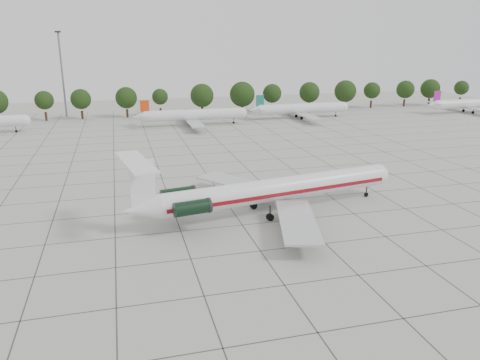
{
  "coord_description": "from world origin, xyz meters",
  "views": [
    {
      "loc": [
        -14.61,
        -62.41,
        23.15
      ],
      "look_at": [
        1.91,
        0.45,
        3.5
      ],
      "focal_mm": 35.0,
      "sensor_mm": 36.0,
      "label": 1
    }
  ],
  "objects": [
    {
      "name": "ground",
      "position": [
        0.0,
        0.0,
        0.0
      ],
      "size": [
        260.0,
        260.0,
        0.0
      ],
      "primitive_type": "plane",
      "color": "#A5A59E",
      "rests_on": "ground"
    },
    {
      "name": "apron_joints",
      "position": [
        0.0,
        15.0,
        0.01
      ],
      "size": [
        170.0,
        170.0,
        0.02
      ],
      "primitive_type": "cube",
      "color": "#383838",
      "rests_on": "ground"
    },
    {
      "name": "main_airliner",
      "position": [
        4.14,
        -4.84,
        3.35
      ],
      "size": [
        40.13,
        31.32,
        9.48
      ],
      "rotation": [
        0.0,
        0.0,
        0.18
      ],
      "color": "silver",
      "rests_on": "ground"
    },
    {
      "name": "ground_crew",
      "position": [
        19.82,
        3.09,
        0.95
      ],
      "size": [
        0.73,
        0.52,
        1.89
      ],
      "primitive_type": "imported",
      "rotation": [
        0.0,
        0.0,
        3.24
      ],
      "color": "#F6AE0E",
      "rests_on": "ground"
    },
    {
      "name": "bg_airliner_c",
      "position": [
        5.81,
        65.87,
        2.91
      ],
      "size": [
        28.24,
        27.2,
        7.4
      ],
      "color": "silver",
      "rests_on": "ground"
    },
    {
      "name": "bg_airliner_d",
      "position": [
        39.52,
        69.98,
        2.91
      ],
      "size": [
        28.24,
        27.2,
        7.4
      ],
      "color": "silver",
      "rests_on": "ground"
    },
    {
      "name": "bg_airliner_e",
      "position": [
        97.29,
        66.37,
        2.91
      ],
      "size": [
        28.24,
        27.2,
        7.4
      ],
      "color": "silver",
      "rests_on": "ground"
    },
    {
      "name": "tree_line",
      "position": [
        -11.68,
        85.0,
        5.98
      ],
      "size": [
        249.86,
        8.44,
        10.22
      ],
      "color": "#332114",
      "rests_on": "ground"
    },
    {
      "name": "floodlight_mast",
      "position": [
        -30.0,
        92.0,
        14.28
      ],
      "size": [
        1.6,
        1.6,
        25.45
      ],
      "color": "slate",
      "rests_on": "ground"
    }
  ]
}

